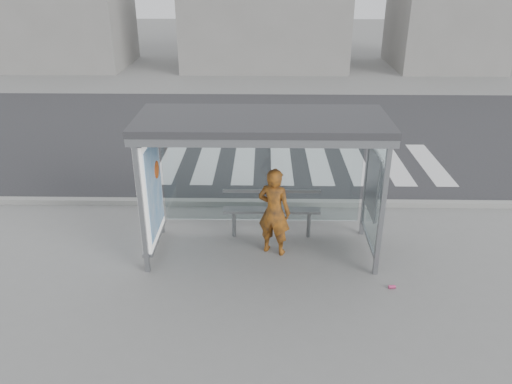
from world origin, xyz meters
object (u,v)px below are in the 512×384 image
at_px(bus_shelter, 240,151).
at_px(bench, 271,210).
at_px(person, 274,212).
at_px(soda_can, 392,287).

xyz_separation_m(bus_shelter, bench, (0.56, 0.52, -1.41)).
distance_m(bus_shelter, person, 1.29).
height_order(person, soda_can, person).
relative_size(bench, soda_can, 16.89).
bearing_deg(person, soda_can, 171.81).
xyz_separation_m(bench, soda_can, (2.01, -1.72, -0.55)).
distance_m(person, soda_can, 2.41).
distance_m(bench, soda_can, 2.70).
bearing_deg(soda_can, bus_shelter, 155.02).
height_order(person, bench, person).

